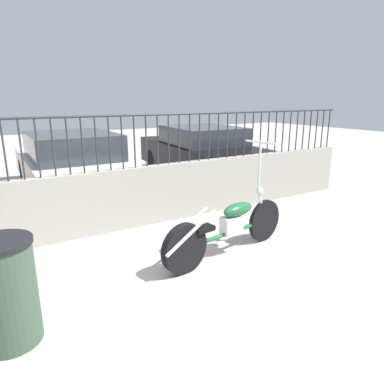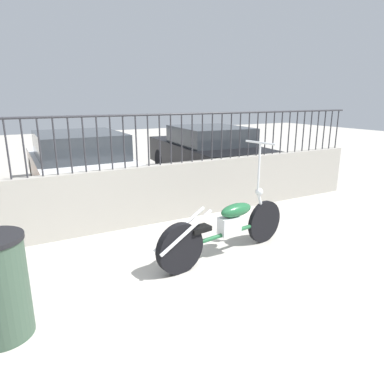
{
  "view_description": "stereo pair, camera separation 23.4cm",
  "coord_description": "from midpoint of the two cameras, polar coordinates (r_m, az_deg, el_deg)",
  "views": [
    {
      "loc": [
        -1.6,
        -2.42,
        2.07
      ],
      "look_at": [
        0.95,
        1.82,
        0.7
      ],
      "focal_mm": 32.0,
      "sensor_mm": 36.0,
      "label": 1
    },
    {
      "loc": [
        -1.39,
        -2.54,
        2.07
      ],
      "look_at": [
        0.95,
        1.82,
        0.7
      ],
      "focal_mm": 32.0,
      "sensor_mm": 36.0,
      "label": 2
    }
  ],
  "objects": [
    {
      "name": "ground_plane",
      "position": [
        3.56,
        0.08,
        -20.09
      ],
      "size": [
        40.0,
        40.0,
        0.0
      ],
      "primitive_type": "plane",
      "color": "#ADA89E"
    },
    {
      "name": "low_wall",
      "position": [
        5.58,
        -14.2,
        -1.43
      ],
      "size": [
        10.28,
        0.18,
        0.99
      ],
      "color": "#9E998E",
      "rests_on": "ground_plane"
    },
    {
      "name": "fence_railing",
      "position": [
        5.38,
        -14.94,
        9.38
      ],
      "size": [
        10.28,
        0.04,
        0.84
      ],
      "color": "#2D2D33",
      "rests_on": "low_wall"
    },
    {
      "name": "motorcycle_green",
      "position": [
        4.54,
        3.87,
        -6.09
      ],
      "size": [
        2.16,
        0.62,
        1.5
      ],
      "rotation": [
        0.0,
        0.0,
        0.16
      ],
      "color": "black",
      "rests_on": "ground_plane"
    },
    {
      "name": "trash_bin",
      "position": [
        3.46,
        -30.42,
        -14.25
      ],
      "size": [
        0.53,
        0.53,
        0.95
      ],
      "color": "#334738",
      "rests_on": "ground_plane"
    },
    {
      "name": "car_white",
      "position": [
        7.99,
        -20.14,
        4.49
      ],
      "size": [
        1.88,
        4.42,
        1.35
      ],
      "rotation": [
        0.0,
        0.0,
        1.57
      ],
      "color": "black",
      "rests_on": "ground_plane"
    },
    {
      "name": "car_black",
      "position": [
        9.02,
        0.54,
        6.68
      ],
      "size": [
        2.13,
        4.29,
        1.36
      ],
      "rotation": [
        0.0,
        0.0,
        1.49
      ],
      "color": "black",
      "rests_on": "ground_plane"
    }
  ]
}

